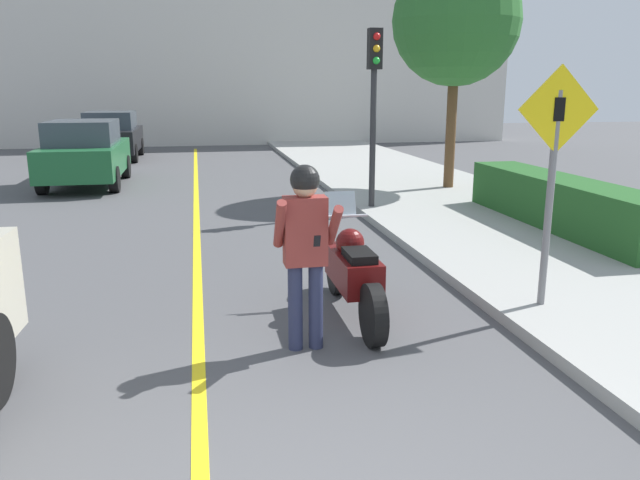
{
  "coord_description": "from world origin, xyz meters",
  "views": [
    {
      "loc": [
        -0.52,
        -2.8,
        2.47
      ],
      "look_at": [
        0.76,
        3.76,
        0.84
      ],
      "focal_mm": 35.0,
      "sensor_mm": 36.0,
      "label": 1
    }
  ],
  "objects_px": {
    "motorcycle": "(353,272)",
    "parked_car_black": "(112,135)",
    "person_biker": "(305,238)",
    "street_tree": "(456,22)",
    "traffic_light": "(374,84)",
    "crossing_sign": "(553,165)",
    "parked_car_green": "(85,153)"
  },
  "relations": [
    {
      "from": "parked_car_green",
      "to": "parked_car_black",
      "type": "xyz_separation_m",
      "value": [
        -0.11,
        6.36,
        0.0
      ]
    },
    {
      "from": "motorcycle",
      "to": "traffic_light",
      "type": "distance_m",
      "value": 6.3
    },
    {
      "from": "person_biker",
      "to": "street_tree",
      "type": "xyz_separation_m",
      "value": [
        5.0,
        8.59,
        2.84
      ]
    },
    {
      "from": "motorcycle",
      "to": "parked_car_green",
      "type": "height_order",
      "value": "parked_car_green"
    },
    {
      "from": "traffic_light",
      "to": "crossing_sign",
      "type": "bearing_deg",
      "value": -87.67
    },
    {
      "from": "person_biker",
      "to": "parked_car_black",
      "type": "distance_m",
      "value": 18.18
    },
    {
      "from": "motorcycle",
      "to": "parked_car_black",
      "type": "relative_size",
      "value": 0.54
    },
    {
      "from": "parked_car_green",
      "to": "street_tree",
      "type": "bearing_deg",
      "value": -17.66
    },
    {
      "from": "motorcycle",
      "to": "person_biker",
      "type": "distance_m",
      "value": 1.19
    },
    {
      "from": "traffic_light",
      "to": "parked_car_black",
      "type": "relative_size",
      "value": 0.82
    },
    {
      "from": "motorcycle",
      "to": "parked_car_green",
      "type": "relative_size",
      "value": 0.54
    },
    {
      "from": "street_tree",
      "to": "parked_car_green",
      "type": "height_order",
      "value": "street_tree"
    },
    {
      "from": "street_tree",
      "to": "crossing_sign",
      "type": "bearing_deg",
      "value": -105.54
    },
    {
      "from": "street_tree",
      "to": "traffic_light",
      "type": "bearing_deg",
      "value": -139.93
    },
    {
      "from": "traffic_light",
      "to": "parked_car_green",
      "type": "relative_size",
      "value": 0.82
    },
    {
      "from": "crossing_sign",
      "to": "street_tree",
      "type": "bearing_deg",
      "value": 74.46
    },
    {
      "from": "person_biker",
      "to": "street_tree",
      "type": "bearing_deg",
      "value": 59.77
    },
    {
      "from": "crossing_sign",
      "to": "parked_car_green",
      "type": "bearing_deg",
      "value": 120.67
    },
    {
      "from": "traffic_light",
      "to": "street_tree",
      "type": "distance_m",
      "value": 3.59
    },
    {
      "from": "person_biker",
      "to": "traffic_light",
      "type": "height_order",
      "value": "traffic_light"
    },
    {
      "from": "person_biker",
      "to": "street_tree",
      "type": "relative_size",
      "value": 0.34
    },
    {
      "from": "crossing_sign",
      "to": "traffic_light",
      "type": "bearing_deg",
      "value": 92.33
    },
    {
      "from": "crossing_sign",
      "to": "parked_car_black",
      "type": "xyz_separation_m",
      "value": [
        -6.63,
        17.36,
        -0.83
      ]
    },
    {
      "from": "parked_car_black",
      "to": "street_tree",
      "type": "bearing_deg",
      "value": -45.81
    },
    {
      "from": "person_biker",
      "to": "traffic_light",
      "type": "bearing_deg",
      "value": 69.02
    },
    {
      "from": "motorcycle",
      "to": "crossing_sign",
      "type": "height_order",
      "value": "crossing_sign"
    },
    {
      "from": "traffic_light",
      "to": "street_tree",
      "type": "relative_size",
      "value": 0.65
    },
    {
      "from": "street_tree",
      "to": "parked_car_green",
      "type": "relative_size",
      "value": 1.26
    },
    {
      "from": "crossing_sign",
      "to": "parked_car_black",
      "type": "height_order",
      "value": "crossing_sign"
    },
    {
      "from": "motorcycle",
      "to": "crossing_sign",
      "type": "bearing_deg",
      "value": -10.73
    },
    {
      "from": "motorcycle",
      "to": "crossing_sign",
      "type": "distance_m",
      "value": 2.41
    },
    {
      "from": "parked_car_green",
      "to": "traffic_light",
      "type": "bearing_deg",
      "value": -38.13
    }
  ]
}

